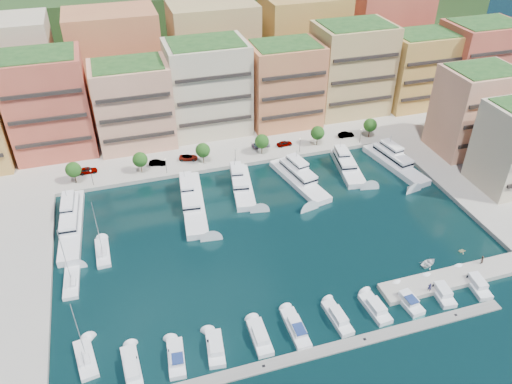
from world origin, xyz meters
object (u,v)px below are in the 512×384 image
lamppost_4 (361,134)px  yacht_2 (192,200)px  yacht_5 (347,165)px  car_4 (284,143)px  yacht_3 (241,184)px  tree_2 (203,150)px  tree_0 (73,170)px  cruiser_4 (296,329)px  yacht_4 (298,178)px  car_0 (87,170)px  cruiser_1 (176,358)px  sailboat_0 (86,360)px  tree_5 (370,125)px  yacht_0 (71,221)px  tree_3 (262,141)px  lamppost_1 (166,164)px  cruiser_7 (407,301)px  cruiser_8 (441,292)px  lamppost_3 (300,143)px  cruiser_9 (475,284)px  cruiser_2 (215,349)px  car_3 (261,145)px  person_1 (482,260)px  lamppost_2 (235,153)px  tender_2 (429,263)px  cruiser_5 (338,318)px  cruiser_0 (132,370)px  yacht_6 (393,161)px  car_2 (188,157)px  tender_3 (462,251)px  car_1 (157,163)px  sailboat_2 (103,253)px  lamppost_0 (91,175)px  car_5 (346,135)px  person_0 (430,287)px  cruiser_6 (375,309)px  tree_1 (140,160)px

lamppost_4 → yacht_2: size_ratio=0.17×
yacht_5 → car_4: size_ratio=4.16×
lamppost_4 → yacht_2: bearing=-164.9°
yacht_3 → tree_2: bearing=117.3°
tree_0 → cruiser_4: tree_0 is taller
yacht_4 → car_0: yacht_4 is taller
cruiser_1 → sailboat_0: bearing=163.0°
tree_5 → yacht_0: (-81.18, -16.03, -3.53)m
tree_3 → cruiser_4: 59.58m
sailboat_0 → lamppost_1: bearing=67.6°
cruiser_7 → cruiser_8: size_ratio=0.98×
lamppost_3 → cruiser_9: (14.13, -55.79, -3.28)m
cruiser_2 → car_3: 67.37m
yacht_3 → person_1: size_ratio=10.15×
yacht_2 → person_1: 63.29m
lamppost_2 → tender_2: 55.22m
cruiser_7 → car_4: (-2.12, 60.37, 1.16)m
lamppost_3 → cruiser_5: bearing=-104.6°
cruiser_0 → cruiser_9: bearing=0.0°
cruiser_0 → cruiser_7: (49.64, 0.00, 0.02)m
cruiser_1 → tender_2: 52.79m
lamppost_2 → person_1: size_ratio=2.27×
yacht_6 → tender_2: size_ratio=5.95×
person_1 → cruiser_4: bearing=-11.1°
tree_5 → lamppost_3: size_ratio=1.35×
lamppost_2 → cruiser_4: (-4.41, -55.82, -3.26)m
tree_3 → car_2: 19.91m
cruiser_5 → tender_3: 33.44m
car_1 → car_2: bearing=-72.7°
lamppost_3 → tender_2: size_ratio=1.13×
tree_2 → yacht_3: (6.64, -12.90, -3.53)m
lamppost_3 → person_1: size_ratio=2.27×
sailboat_2 → lamppost_0: bearing=91.7°
yacht_3 → sailboat_2: 37.08m
tender_2 → car_5: car_5 is taller
cruiser_1 → car_5: size_ratio=1.73×
lamppost_2 → yacht_3: size_ratio=0.22×
lamppost_4 → tender_3: bearing=-90.4°
lamppost_0 → car_3: (44.80, 5.74, -2.07)m
lamppost_2 → tender_2: bearing=-60.6°
cruiser_8 → lamppost_0: bearing=137.3°
cruiser_8 → person_0: 2.78m
lamppost_0 → lamppost_3: bearing=0.0°
cruiser_2 → cruiser_9: 50.78m
lamppost_1 → cruiser_6: size_ratio=0.55×
cruiser_6 → cruiser_2: bearing=180.0°
sailboat_0 → tender_2: size_ratio=3.54×
tree_1 → car_2: bearing=12.1°
tender_3 → yacht_6: bearing=7.7°
tree_5 → cruiser_6: bearing=-116.6°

